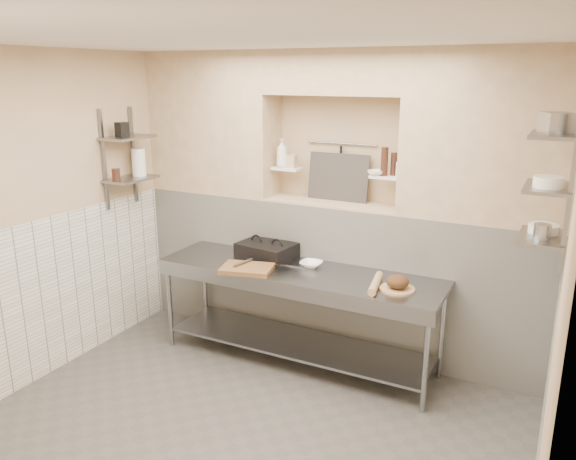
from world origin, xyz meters
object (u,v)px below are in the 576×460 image
Objects in this scene: panini_press at (267,250)px; bread_loaf at (398,281)px; rolling_pin at (376,283)px; prep_table at (297,297)px; bowl_alcove at (375,173)px; cutting_board at (247,269)px; jug_left at (139,162)px; bottle_soap at (282,153)px; mixing_bowl at (311,264)px.

panini_press is 1.37m from bread_loaf.
bread_loaf is (0.17, 0.02, 0.04)m from rolling_pin.
prep_table is 1.32m from bowl_alcove.
panini_press is 3.00× the size of bread_loaf.
panini_press is 1.25× the size of cutting_board.
jug_left reaches higher than cutting_board.
bread_loaf is at bearing -23.10° from bottle_soap.
rolling_pin is 1.61× the size of jug_left.
bottle_soap is at bearing 92.83° from cutting_board.
bottle_soap reaches higher than cutting_board.
bottle_soap is at bearing 152.99° from rolling_pin.
panini_press is 1.28× the size of rolling_pin.
prep_table is 4.67× the size of panini_press.
cutting_board is at bearing -173.07° from rolling_pin.
panini_press reaches higher than cutting_board.
bread_loaf is at bearing 7.89° from rolling_pin.
jug_left is (-2.66, 0.04, 0.77)m from bread_loaf.
mixing_bowl is (0.46, 0.36, 0.00)m from cutting_board.
bread_loaf reaches higher than prep_table.
cutting_board is (-0.39, -0.21, 0.28)m from prep_table.
jug_left is (-2.49, 0.06, 0.81)m from rolling_pin.
mixing_bowl is 0.73× the size of jug_left.
bottle_soap is 1.03× the size of jug_left.
bowl_alcove reaches higher than cutting_board.
rolling_pin is 1.57× the size of bottle_soap.
bowl_alcove is at bearing 13.60° from jug_left.
bread_loaf is at bearing 7.06° from cutting_board.
bread_loaf is 0.69× the size of jug_left.
mixing_bowl is at bearing -37.52° from bottle_soap.
rolling_pin is (0.75, -0.07, 0.29)m from prep_table.
bowl_alcove is (-0.24, 0.61, 0.80)m from rolling_pin.
panini_press is at bearing -160.31° from bowl_alcove.
mixing_bowl is at bearing 37.86° from cutting_board.
prep_table is at bearing -50.74° from bottle_soap.
rolling_pin reaches higher than prep_table.
jug_left is at bearing 178.54° from rolling_pin.
bottle_soap reaches higher than panini_press.
mixing_bowl is 1.00m from bowl_alcove.
mixing_bowl is 1.36× the size of bowl_alcove.
bottle_soap reaches higher than bread_loaf.
bread_loaf reaches higher than cutting_board.
bowl_alcove is (0.51, 0.53, 1.09)m from prep_table.
bowl_alcove is at bearing 27.19° from panini_press.
prep_table is 5.83× the size of cutting_board.
mixing_bowl is (0.07, 0.15, 0.28)m from prep_table.
prep_table is 2.06m from jug_left.
mixing_bowl reaches higher than cutting_board.
cutting_board is 2.27× the size of mixing_bowl.
rolling_pin is at bearing 6.93° from cutting_board.
bottle_soap is at bearing 142.48° from mixing_bowl.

